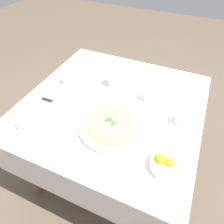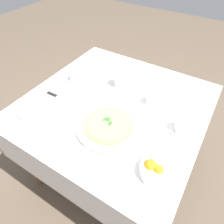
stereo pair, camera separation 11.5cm
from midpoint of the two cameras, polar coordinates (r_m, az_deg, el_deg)
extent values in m
plane|color=brown|center=(1.80, -1.79, -14.90)|extent=(8.00, 8.00, 0.00)
cube|color=white|center=(1.24, -2.51, 2.12)|extent=(1.06, 1.06, 0.02)
cube|color=white|center=(1.11, -14.89, -21.01)|extent=(1.06, 0.01, 0.28)
cube|color=white|center=(1.72, 5.34, 9.25)|extent=(1.06, 0.01, 0.28)
cube|color=white|center=(1.59, -19.69, 3.16)|extent=(0.01, 1.06, 0.28)
cube|color=white|center=(1.29, 19.67, -9.39)|extent=(0.01, 1.06, 0.28)
cylinder|color=brown|center=(1.52, -25.28, -14.04)|extent=(0.06, 0.06, 0.70)
cylinder|color=brown|center=(1.94, -8.30, 5.68)|extent=(0.06, 0.06, 0.70)
cylinder|color=brown|center=(1.74, 17.51, -1.84)|extent=(0.06, 0.06, 0.70)
cylinder|color=white|center=(1.09, -3.17, -4.42)|extent=(0.21, 0.21, 0.01)
cylinder|color=white|center=(1.09, -3.19, -4.11)|extent=(0.36, 0.36, 0.01)
cylinder|color=#DBAD60|center=(1.08, -3.21, -3.76)|extent=(0.27, 0.27, 0.01)
cylinder|color=#EAC66B|center=(1.07, -3.23, -3.51)|extent=(0.24, 0.24, 0.00)
ellipsoid|color=#2D7533|center=(1.09, -3.99, -2.31)|extent=(0.04, 0.03, 0.01)
ellipsoid|color=#2D7533|center=(1.09, -4.42, -2.28)|extent=(0.02, 0.04, 0.01)
ellipsoid|color=#2D7533|center=(1.09, -3.44, -2.30)|extent=(0.03, 0.04, 0.01)
ellipsoid|color=#2D7533|center=(1.07, -2.84, -3.35)|extent=(0.02, 0.04, 0.01)
cylinder|color=white|center=(1.27, 7.71, 3.45)|extent=(0.13, 0.13, 0.01)
cylinder|color=white|center=(1.24, 7.86, 4.68)|extent=(0.08, 0.08, 0.06)
torus|color=white|center=(1.25, 10.17, 4.61)|extent=(0.04, 0.02, 0.03)
cylinder|color=black|center=(1.23, 7.99, 5.69)|extent=(0.07, 0.07, 0.00)
cylinder|color=white|center=(1.22, -25.96, -3.65)|extent=(0.13, 0.13, 0.01)
cylinder|color=white|center=(1.20, -26.37, -2.75)|extent=(0.08, 0.08, 0.05)
torus|color=white|center=(1.20, -28.54, -3.73)|extent=(0.02, 0.03, 0.03)
cylinder|color=black|center=(1.19, -26.68, -2.06)|extent=(0.07, 0.07, 0.00)
cylinder|color=white|center=(1.44, -14.49, 7.91)|extent=(0.13, 0.13, 0.01)
cylinder|color=white|center=(1.42, -14.72, 8.94)|extent=(0.08, 0.08, 0.06)
torus|color=white|center=(1.38, -15.39, 7.82)|extent=(0.02, 0.04, 0.03)
cylinder|color=black|center=(1.40, -14.91, 9.77)|extent=(0.07, 0.07, 0.00)
cylinder|color=white|center=(1.16, 16.22, -3.01)|extent=(0.13, 0.13, 0.01)
cylinder|color=white|center=(1.14, 16.56, -1.83)|extent=(0.08, 0.08, 0.06)
torus|color=white|center=(1.10, 15.62, -3.28)|extent=(0.01, 0.04, 0.03)
cylinder|color=black|center=(1.12, 16.84, -0.85)|extent=(0.07, 0.07, 0.00)
cylinder|color=white|center=(1.34, -1.88, 9.47)|extent=(0.07, 0.07, 0.11)
cylinder|color=silver|center=(1.36, -1.86, 8.74)|extent=(0.07, 0.07, 0.07)
cube|color=white|center=(1.28, -18.51, 2.09)|extent=(0.22, 0.14, 0.02)
cube|color=silver|center=(1.24, -16.84, 1.93)|extent=(0.12, 0.02, 0.01)
cube|color=black|center=(1.30, -20.29, 3.11)|extent=(0.08, 0.02, 0.01)
cylinder|color=white|center=(0.95, 11.73, -14.49)|extent=(0.15, 0.15, 0.04)
sphere|color=orange|center=(0.94, 12.28, -14.31)|extent=(0.05, 0.05, 0.05)
sphere|color=orange|center=(0.94, 9.99, -13.60)|extent=(0.06, 0.06, 0.06)
camera|label=1|loc=(0.06, -92.87, -2.81)|focal=32.28mm
camera|label=2|loc=(0.06, 87.13, 2.81)|focal=32.28mm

